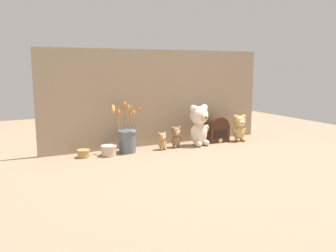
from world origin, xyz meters
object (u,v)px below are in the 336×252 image
object	(u,v)px
teddy_bear_large	(199,124)
decorative_tin_tall	(83,153)
vintage_radio	(217,130)
teddy_bear_small	(176,136)
teddy_bear_tiny	(162,141)
teddy_bear_medium	(239,127)
decorative_tin_short	(109,150)
flower_vase	(127,138)

from	to	relation	value
teddy_bear_large	decorative_tin_tall	distance (m)	0.88
vintage_radio	decorative_tin_tall	world-z (taller)	vintage_radio
teddy_bear_small	teddy_bear_tiny	bearing A→B (deg)	-171.05
teddy_bear_tiny	vintage_radio	size ratio (longest dim) A/B	0.63
teddy_bear_small	vintage_radio	bearing A→B (deg)	4.13
teddy_bear_large	teddy_bear_medium	size ratio (longest dim) A/B	1.45
teddy_bear_tiny	decorative_tin_short	size ratio (longest dim) A/B	1.22
teddy_bear_medium	teddy_bear_small	size ratio (longest dim) A/B	1.35
teddy_bear_small	decorative_tin_tall	world-z (taller)	teddy_bear_small
flower_vase	decorative_tin_tall	distance (m)	0.32
teddy_bear_medium	teddy_bear_tiny	distance (m)	0.68
teddy_bear_tiny	flower_vase	xyz separation A→B (m)	(-0.25, 0.03, 0.04)
teddy_bear_small	teddy_bear_tiny	size ratio (longest dim) A/B	1.24
flower_vase	decorative_tin_tall	bearing A→B (deg)	179.91
flower_vase	teddy_bear_tiny	bearing A→B (deg)	-7.58
teddy_bear_large	decorative_tin_tall	world-z (taller)	teddy_bear_large
flower_vase	decorative_tin_tall	world-z (taller)	flower_vase
teddy_bear_medium	vintage_radio	xyz separation A→B (m)	(-0.18, 0.06, -0.02)
teddy_bear_large	decorative_tin_short	distance (m)	0.72
vintage_radio	decorative_tin_short	bearing A→B (deg)	-177.13
flower_vase	vintage_radio	size ratio (longest dim) A/B	1.74
flower_vase	vintage_radio	xyz separation A→B (m)	(0.76, 0.01, -0.01)
teddy_bear_tiny	flower_vase	bearing A→B (deg)	172.42
decorative_tin_tall	vintage_radio	bearing A→B (deg)	0.67
teddy_bear_small	decorative_tin_tall	xyz separation A→B (m)	(-0.68, 0.02, -0.06)
teddy_bear_medium	decorative_tin_tall	size ratio (longest dim) A/B	2.62
flower_vase	decorative_tin_short	size ratio (longest dim) A/B	3.37
teddy_bear_medium	flower_vase	world-z (taller)	flower_vase
vintage_radio	decorative_tin_tall	xyz separation A→B (m)	(-1.07, -0.01, -0.07)
teddy_bear_large	flower_vase	distance (m)	0.57
flower_vase	decorative_tin_short	bearing A→B (deg)	-167.40
teddy_bear_large	teddy_bear_tiny	world-z (taller)	teddy_bear_large
decorative_tin_tall	decorative_tin_short	bearing A→B (deg)	-11.29
teddy_bear_small	decorative_tin_short	xyz separation A→B (m)	(-0.52, -0.02, -0.05)
teddy_bear_large	decorative_tin_short	world-z (taller)	teddy_bear_large
teddy_bear_small	flower_vase	distance (m)	0.38
teddy_bear_large	teddy_bear_tiny	xyz separation A→B (m)	(-0.31, 0.00, -0.10)
teddy_bear_small	decorative_tin_short	world-z (taller)	teddy_bear_small
teddy_bear_tiny	decorative_tin_tall	bearing A→B (deg)	176.51
teddy_bear_tiny	decorative_tin_tall	world-z (taller)	teddy_bear_tiny
flower_vase	decorative_tin_tall	xyz separation A→B (m)	(-0.31, 0.00, -0.08)
teddy_bear_small	flower_vase	xyz separation A→B (m)	(-0.38, 0.01, 0.02)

